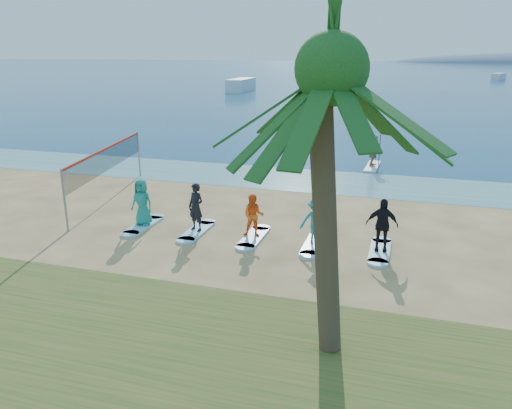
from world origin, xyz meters
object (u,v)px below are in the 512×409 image
(student_0, at_px, (142,202))
(student_2, at_px, (254,216))
(student_4, at_px, (382,225))
(paddleboard, at_px, (372,166))
(surfboard_4, at_px, (380,251))
(surfboard_0, at_px, (144,225))
(student_3, at_px, (315,221))
(boat_offshore_a, at_px, (241,91))
(student_1, at_px, (196,207))
(surfboard_3, at_px, (314,244))
(boat_offshore_b, at_px, (498,79))
(surfboard_2, at_px, (254,237))
(paddleboarder, at_px, (374,150))
(palm_tree, at_px, (332,72))
(volleyball_net, at_px, (107,159))
(surfboard_1, at_px, (197,231))

(student_0, xyz_separation_m, student_2, (4.64, 0.00, -0.11))
(student_4, bearing_deg, paddleboard, 93.45)
(student_0, bearing_deg, surfboard_4, 4.65)
(surfboard_0, xyz_separation_m, student_3, (6.96, 0.00, 0.88))
(student_0, bearing_deg, boat_offshore_a, 109.99)
(paddleboard, bearing_deg, student_1, -110.86)
(surfboard_0, bearing_deg, surfboard_3, 0.00)
(paddleboard, xyz_separation_m, student_3, (-1.04, -13.43, 0.87))
(student_1, xyz_separation_m, student_4, (6.96, 0.00, 0.00))
(boat_offshore_b, distance_m, student_2, 121.31)
(surfboard_2, height_order, student_2, student_2)
(surfboard_2, relative_size, student_4, 1.17)
(boat_offshore_a, height_order, student_1, student_1)
(student_3, bearing_deg, surfboard_3, -100.83)
(surfboard_2, xyz_separation_m, student_4, (4.64, 0.00, 0.98))
(surfboard_3, bearing_deg, paddleboarder, 85.58)
(paddleboarder, xyz_separation_m, student_4, (1.28, -13.43, -0.01))
(student_1, distance_m, surfboard_2, 2.52)
(palm_tree, bearing_deg, surfboard_0, 141.89)
(student_3, distance_m, student_4, 2.32)
(surfboard_3, bearing_deg, surfboard_0, 180.00)
(student_3, bearing_deg, student_0, 169.17)
(boat_offshore_b, xyz_separation_m, student_4, (-20.43, -118.69, 1.03))
(student_0, height_order, surfboard_2, student_0)
(boat_offshore_a, distance_m, boat_offshore_b, 70.95)
(volleyball_net, relative_size, boat_offshore_b, 1.49)
(boat_offshore_a, xyz_separation_m, surfboard_0, (18.21, -66.38, 0.04))
(paddleboarder, xyz_separation_m, surfboard_4, (1.28, -13.43, -0.99))
(student_0, xyz_separation_m, student_1, (2.32, 0.00, 0.01))
(palm_tree, xyz_separation_m, surfboard_3, (-1.34, 6.51, -6.33))
(paddleboarder, xyz_separation_m, student_0, (-8.00, -13.43, -0.02))
(boat_offshore_a, distance_m, surfboard_2, 70.20)
(paddleboard, distance_m, student_4, 13.53)
(student_3, relative_size, student_4, 0.89)
(surfboard_2, distance_m, student_3, 2.48)
(boat_offshore_b, distance_m, surfboard_1, 121.81)
(paddleboarder, distance_m, boat_offshore_b, 107.48)
(boat_offshore_b, bearing_deg, student_3, -79.45)
(surfboard_1, xyz_separation_m, surfboard_3, (4.64, 0.00, 0.00))
(palm_tree, height_order, boat_offshore_b, palm_tree)
(palm_tree, relative_size, student_4, 4.07)
(surfboard_4, bearing_deg, boat_offshore_a, 112.50)
(boat_offshore_a, distance_m, student_1, 69.49)
(boat_offshore_b, xyz_separation_m, student_3, (-22.76, -118.69, 0.93))
(boat_offshore_a, bearing_deg, surfboard_4, -67.78)
(boat_offshore_b, height_order, student_4, student_4)
(student_2, bearing_deg, paddleboarder, 66.05)
(surfboard_2, height_order, surfboard_3, same)
(surfboard_2, height_order, surfboard_4, same)
(surfboard_4, height_order, student_4, student_4)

